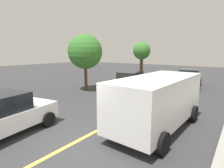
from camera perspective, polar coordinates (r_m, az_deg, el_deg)
The scene contains 8 objects.
ground_plane at distance 7.11m, azimuth -10.20°, elevation -16.93°, with size 80.00×80.00×0.00m, color #38383A.
lane_marking_centre at distance 9.25m, azimuth 3.53°, elevation -10.22°, with size 28.00×0.16×0.01m, color #E0D14C.
white_van at distance 7.75m, azimuth 14.01°, elevation -4.74°, with size 5.28×2.44×2.20m.
car_green_crossing at distance 18.05m, azimuth 22.97°, elevation 1.68°, with size 4.38×2.49×1.66m.
car_yellow_far_lane at distance 14.97m, azimuth 5.44°, elevation 0.76°, with size 4.27×2.27×1.60m.
car_white_near_curb at distance 8.27m, azimuth -31.21°, elevation -8.18°, with size 4.18×2.59×1.65m.
tree_left_verge at distance 22.30m, azimuth 9.29°, elevation 10.03°, with size 2.08×2.08×4.37m.
tree_centre_verge at distance 15.30m, azimuth -8.40°, elevation 9.93°, with size 2.82×2.82×4.63m.
Camera 1 is at (-4.33, -4.64, 3.21)m, focal length 29.20 mm.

